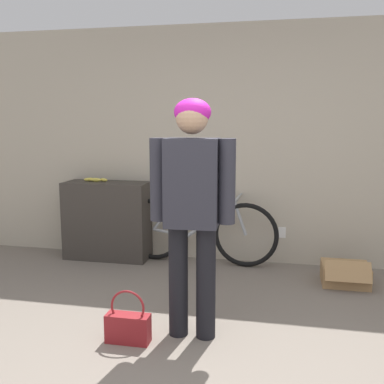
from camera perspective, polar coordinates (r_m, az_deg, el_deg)
wall_back at (r=4.99m, az=5.35°, el=5.90°), size 8.00×0.07×2.60m
side_shelf at (r=5.24m, az=-10.72°, el=-3.56°), size 0.96×0.38×0.88m
person at (r=3.16m, az=0.01°, el=-0.58°), size 0.61×0.28×1.72m
bicycle at (r=4.98m, az=0.81°, el=-4.87°), size 1.76×0.46×0.78m
banana at (r=5.23m, az=-12.13°, el=1.54°), size 0.30×0.09×0.04m
handbag at (r=3.37m, az=-8.13°, el=-16.49°), size 0.32×0.12×0.39m
cardboard_box at (r=4.67m, az=18.87°, el=-9.81°), size 0.44×0.45×0.27m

